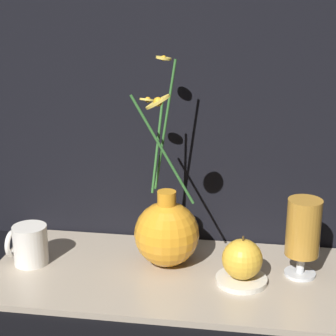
# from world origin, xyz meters

# --- Properties ---
(ground_plane) EXTENTS (6.00, 6.00, 0.00)m
(ground_plane) POSITION_xyz_m (0.00, 0.00, 0.00)
(ground_plane) COLOR black
(shelf) EXTENTS (0.70, 0.32, 0.01)m
(shelf) POSITION_xyz_m (0.00, 0.00, 0.01)
(shelf) COLOR tan
(shelf) RESTS_ON ground_plane
(vase_with_flowers) EXTENTS (0.13, 0.20, 0.41)m
(vase_with_flowers) POSITION_xyz_m (-0.01, 0.04, 0.08)
(vase_with_flowers) COLOR orange
(vase_with_flowers) RESTS_ON shelf
(yellow_mug) EXTENTS (0.08, 0.07, 0.08)m
(yellow_mug) POSITION_xyz_m (-0.28, 0.00, 0.05)
(yellow_mug) COLOR silver
(yellow_mug) RESTS_ON shelf
(tea_glass) EXTENTS (0.06, 0.06, 0.15)m
(tea_glass) POSITION_xyz_m (0.25, 0.03, 0.11)
(tea_glass) COLOR silver
(tea_glass) RESTS_ON shelf
(saucer_plate) EXTENTS (0.10, 0.10, 0.01)m
(saucer_plate) POSITION_xyz_m (0.14, -0.02, 0.02)
(saucer_plate) COLOR silver
(saucer_plate) RESTS_ON shelf
(orange_fruit) EXTENTS (0.08, 0.08, 0.08)m
(orange_fruit) POSITION_xyz_m (0.14, -0.02, 0.06)
(orange_fruit) COLOR gold
(orange_fruit) RESTS_ON saucer_plate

